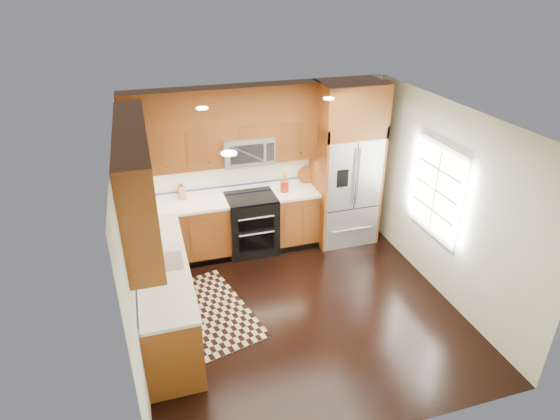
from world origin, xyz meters
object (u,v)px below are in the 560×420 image
object	(u,v)px
refrigerator	(346,165)
utensil_crock	(284,184)
rug	(207,312)
knife_block	(182,192)
range	(252,224)

from	to	relation	value
refrigerator	utensil_crock	bearing A→B (deg)	175.84
refrigerator	rug	size ratio (longest dim) A/B	1.56
rug	knife_block	world-z (taller)	knife_block
rug	utensil_crock	xyz separation A→B (m)	(1.50, 1.41, 1.06)
refrigerator	rug	bearing A→B (deg)	-151.88
refrigerator	rug	xyz separation A→B (m)	(-2.50, -1.34, -1.30)
range	refrigerator	size ratio (longest dim) A/B	0.36
knife_block	refrigerator	bearing A→B (deg)	-6.45
range	utensil_crock	distance (m)	0.82
knife_block	utensil_crock	bearing A→B (deg)	-7.91
refrigerator	range	bearing A→B (deg)	178.60
range	rug	world-z (taller)	range
refrigerator	knife_block	xyz separation A→B (m)	(-2.56, 0.29, -0.26)
range	utensil_crock	xyz separation A→B (m)	(0.55, 0.03, 0.60)
knife_block	range	bearing A→B (deg)	-13.99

